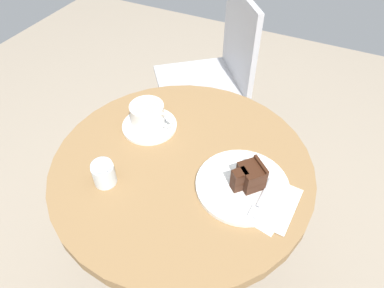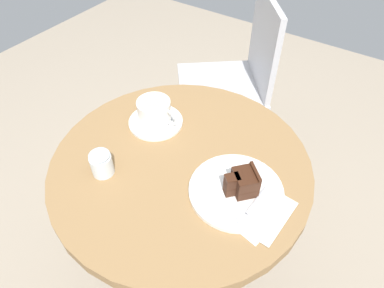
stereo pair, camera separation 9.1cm
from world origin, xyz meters
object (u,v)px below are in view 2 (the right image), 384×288
at_px(coffee_cup, 155,111).
at_px(cafe_chair, 239,74).
at_px(cake_slice, 243,182).
at_px(napkin, 253,206).
at_px(cake_plate, 236,191).
at_px(fork, 250,209).
at_px(saucer, 156,122).
at_px(sugar_pot, 101,163).
at_px(teaspoon, 166,128).

xyz_separation_m(coffee_cup, cafe_chair, (-0.03, 0.63, -0.23)).
distance_m(cake_slice, napkin, 0.06).
bearing_deg(cake_slice, coffee_cup, 164.80).
relative_size(cake_plate, fork, 1.78).
relative_size(saucer, coffee_cup, 1.21).
relative_size(cake_plate, sugar_pot, 3.20).
height_order(saucer, coffee_cup, coffee_cup).
height_order(cafe_chair, sugar_pot, cafe_chair).
distance_m(coffee_cup, cafe_chair, 0.67).
distance_m(cake_plate, sugar_pot, 0.35).
xyz_separation_m(saucer, cake_slice, (0.34, -0.09, 0.04)).
xyz_separation_m(saucer, napkin, (0.38, -0.11, -0.00)).
bearing_deg(teaspoon, sugar_pot, -25.27).
relative_size(cake_plate, cake_slice, 2.72).
xyz_separation_m(cake_plate, cake_slice, (0.01, 0.01, 0.04)).
xyz_separation_m(coffee_cup, fork, (0.38, -0.13, -0.03)).
relative_size(cake_plate, napkin, 1.22).
height_order(cake_plate, fork, fork).
bearing_deg(teaspoon, napkin, 59.01).
bearing_deg(saucer, sugar_pot, -88.74).
bearing_deg(saucer, napkin, -15.74).
xyz_separation_m(saucer, fork, (0.38, -0.13, 0.01)).
relative_size(teaspoon, fork, 0.70).
bearing_deg(fork, napkin, -173.06).
distance_m(coffee_cup, napkin, 0.40).
distance_m(cake_plate, fork, 0.07).
bearing_deg(fork, teaspoon, -106.29).
height_order(cake_slice, sugar_pot, cake_slice).
relative_size(cake_slice, sugar_pot, 1.18).
bearing_deg(cake_plate, napkin, -13.98).
bearing_deg(coffee_cup, cake_plate, -16.61).
bearing_deg(sugar_pot, teaspoon, 79.47).
bearing_deg(cake_slice, saucer, 165.38).
bearing_deg(teaspoon, cake_plate, 58.57).
relative_size(saucer, napkin, 0.84).
xyz_separation_m(cake_plate, sugar_pot, (-0.32, -0.13, 0.03)).
bearing_deg(napkin, cake_plate, 166.02).
xyz_separation_m(coffee_cup, napkin, (0.38, -0.11, -0.04)).
xyz_separation_m(teaspoon, fork, (0.33, -0.12, 0.00)).
distance_m(coffee_cup, fork, 0.41).
height_order(coffee_cup, cake_plate, coffee_cup).
bearing_deg(sugar_pot, napkin, 17.98).
height_order(saucer, sugar_pot, sugar_pot).
height_order(napkin, sugar_pot, sugar_pot).
relative_size(coffee_cup, teaspoon, 1.44).
bearing_deg(coffee_cup, napkin, -16.24).
bearing_deg(cake_plate, coffee_cup, 163.39).
distance_m(teaspoon, fork, 0.36).
distance_m(saucer, teaspoon, 0.05).
bearing_deg(saucer, cake_plate, -16.03).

